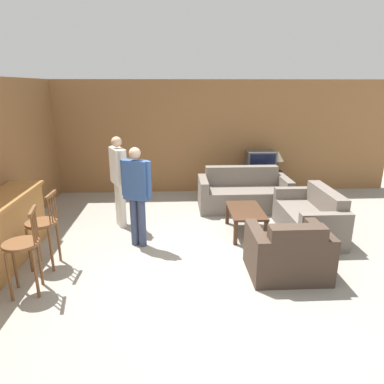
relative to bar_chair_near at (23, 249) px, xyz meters
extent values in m
plane|color=gray|center=(2.29, 0.49, -0.59)|extent=(24.00, 24.00, 0.00)
cube|color=olive|center=(2.29, 4.23, 0.71)|extent=(9.40, 0.08, 2.60)
cube|color=olive|center=(-0.95, 1.86, 0.71)|extent=(0.08, 8.74, 2.60)
cylinder|color=brown|center=(-0.02, 0.00, 0.07)|extent=(0.49, 0.49, 0.04)
cylinder|color=brown|center=(-0.19, 0.11, -0.27)|extent=(0.04, 0.04, 0.64)
cylinder|color=brown|center=(-0.13, -0.17, -0.27)|extent=(0.04, 0.04, 0.64)
cylinder|color=brown|center=(0.10, 0.17, -0.27)|extent=(0.04, 0.04, 0.64)
cylinder|color=brown|center=(0.16, -0.12, -0.27)|extent=(0.04, 0.04, 0.64)
cylinder|color=brown|center=(0.13, 0.15, 0.28)|extent=(0.02, 0.02, 0.36)
cylinder|color=brown|center=(0.15, 0.07, 0.28)|extent=(0.02, 0.02, 0.36)
cylinder|color=brown|center=(0.17, -0.01, 0.28)|extent=(0.02, 0.02, 0.36)
cylinder|color=brown|center=(0.18, -0.09, 0.28)|extent=(0.02, 0.02, 0.36)
cube|color=brown|center=(0.16, 0.03, 0.48)|extent=(0.11, 0.35, 0.04)
cylinder|color=brown|center=(-0.02, 0.65, 0.07)|extent=(0.42, 0.42, 0.04)
cylinder|color=brown|center=(-0.16, 0.80, -0.27)|extent=(0.04, 0.04, 0.64)
cylinder|color=brown|center=(-0.16, 0.51, -0.27)|extent=(0.04, 0.04, 0.64)
cylinder|color=brown|center=(0.13, 0.79, -0.27)|extent=(0.04, 0.04, 0.64)
cylinder|color=brown|center=(0.13, 0.50, -0.27)|extent=(0.04, 0.04, 0.64)
cylinder|color=brown|center=(0.16, 0.77, 0.28)|extent=(0.02, 0.02, 0.36)
cylinder|color=brown|center=(0.16, 0.69, 0.28)|extent=(0.02, 0.02, 0.36)
cylinder|color=brown|center=(0.16, 0.60, 0.28)|extent=(0.02, 0.02, 0.36)
cylinder|color=brown|center=(0.16, 0.52, 0.28)|extent=(0.02, 0.02, 0.36)
cube|color=brown|center=(0.16, 0.65, 0.48)|extent=(0.04, 0.35, 0.04)
cube|color=#70665B|center=(3.24, 2.88, -0.37)|extent=(1.53, 0.86, 0.44)
cube|color=#70665B|center=(3.24, 3.20, 0.05)|extent=(1.53, 0.22, 0.39)
cube|color=#70665B|center=(2.40, 2.88, -0.26)|extent=(0.16, 0.86, 0.66)
cube|color=#70665B|center=(4.09, 2.88, -0.26)|extent=(0.16, 0.86, 0.66)
cube|color=#423328|center=(3.33, 0.29, -0.37)|extent=(0.70, 0.82, 0.44)
cube|color=#423328|center=(3.33, -0.01, 0.04)|extent=(0.70, 0.22, 0.37)
cube|color=#423328|center=(3.76, 0.29, -0.26)|extent=(0.16, 0.82, 0.65)
cube|color=#423328|center=(2.89, 0.29, -0.26)|extent=(0.16, 0.82, 0.65)
cube|color=#70665B|center=(4.09, 1.54, -0.37)|extent=(0.79, 1.19, 0.44)
cube|color=#70665B|center=(4.37, 1.54, 0.03)|extent=(0.22, 1.19, 0.36)
cube|color=#70665B|center=(4.09, 2.21, -0.27)|extent=(0.79, 0.16, 0.64)
cube|color=#70665B|center=(4.09, 0.86, -0.27)|extent=(0.79, 0.16, 0.64)
cube|color=#472D1E|center=(3.03, 1.64, -0.17)|extent=(0.57, 0.96, 0.04)
cube|color=#472D1E|center=(2.79, 1.20, -0.39)|extent=(0.06, 0.06, 0.40)
cube|color=#472D1E|center=(3.27, 1.20, -0.39)|extent=(0.06, 0.06, 0.40)
cube|color=#472D1E|center=(2.79, 2.08, -0.39)|extent=(0.06, 0.06, 0.40)
cube|color=#472D1E|center=(3.27, 2.08, -0.39)|extent=(0.06, 0.06, 0.40)
cube|color=#2D2319|center=(3.80, 3.84, -0.32)|extent=(1.12, 0.48, 0.53)
cube|color=#4C4C4C|center=(3.80, 3.84, 0.19)|extent=(0.64, 0.41, 0.51)
cube|color=black|center=(3.80, 3.63, 0.19)|extent=(0.57, 0.01, 0.44)
cylinder|color=brown|center=(4.21, 3.84, -0.05)|extent=(0.16, 0.16, 0.02)
cylinder|color=brown|center=(4.21, 3.84, 0.09)|extent=(0.03, 0.03, 0.25)
cone|color=beige|center=(4.21, 3.84, 0.32)|extent=(0.27, 0.27, 0.22)
cylinder|color=silver|center=(0.80, 2.19, -0.19)|extent=(0.14, 0.14, 0.80)
cylinder|color=silver|center=(0.87, 2.04, -0.19)|extent=(0.14, 0.14, 0.80)
cube|color=beige|center=(0.83, 2.11, 0.53)|extent=(0.36, 0.49, 0.63)
cylinder|color=beige|center=(0.73, 2.34, 0.55)|extent=(0.09, 0.09, 0.58)
cylinder|color=beige|center=(0.94, 1.89, 0.55)|extent=(0.09, 0.09, 0.58)
sphere|color=tan|center=(0.83, 2.11, 0.95)|extent=(0.18, 0.18, 0.18)
cylinder|color=#384260|center=(1.17, 1.29, -0.20)|extent=(0.12, 0.12, 0.78)
cylinder|color=#384260|center=(1.30, 1.24, -0.20)|extent=(0.12, 0.12, 0.78)
cube|color=#335189|center=(1.23, 1.27, 0.50)|extent=(0.42, 0.30, 0.62)
cylinder|color=#335189|center=(1.04, 1.35, 0.52)|extent=(0.08, 0.08, 0.57)
cylinder|color=#335189|center=(1.43, 1.18, 0.52)|extent=(0.08, 0.08, 0.57)
sphere|color=tan|center=(1.23, 1.27, 0.91)|extent=(0.18, 0.18, 0.18)
camera|label=1|loc=(1.83, -3.80, 1.87)|focal=32.00mm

